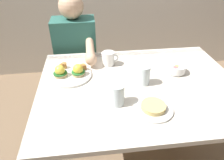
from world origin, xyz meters
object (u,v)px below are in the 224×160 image
object	(u,v)px
fruit_bowl	(176,69)
diner_person	(76,55)
eggs_benedict_plate	(70,73)
dining_table	(138,97)
coffee_mug	(109,58)
side_plate	(153,108)
water_glass_near	(117,95)
fork	(201,84)
water_glass_far	(144,76)

from	to	relation	value
fruit_bowl	diner_person	bearing A→B (deg)	142.20
eggs_benedict_plate	fruit_bowl	xyz separation A→B (m)	(0.68, -0.04, 0.01)
dining_table	diner_person	world-z (taller)	diner_person
dining_table	coffee_mug	size ratio (longest dim) A/B	10.80
side_plate	water_glass_near	bearing A→B (deg)	157.19
diner_person	side_plate	bearing A→B (deg)	-63.98
water_glass_near	dining_table	bearing A→B (deg)	45.19
fork	side_plate	xyz separation A→B (m)	(-0.35, -0.18, 0.01)
coffee_mug	water_glass_near	world-z (taller)	water_glass_near
eggs_benedict_plate	water_glass_near	distance (m)	0.39
dining_table	water_glass_near	world-z (taller)	water_glass_near
coffee_mug	side_plate	xyz separation A→B (m)	(0.17, -0.49, -0.04)
dining_table	diner_person	distance (m)	0.72
water_glass_near	side_plate	bearing A→B (deg)	-22.81
fork	diner_person	distance (m)	1.01
water_glass_far	diner_person	distance (m)	0.75
eggs_benedict_plate	water_glass_far	xyz separation A→B (m)	(0.44, -0.13, 0.03)
water_glass_far	eggs_benedict_plate	bearing A→B (deg)	162.97
water_glass_near	fruit_bowl	bearing A→B (deg)	31.37
dining_table	diner_person	xyz separation A→B (m)	(-0.40, 0.60, 0.02)
fork	dining_table	bearing A→B (deg)	171.35
eggs_benedict_plate	water_glass_near	xyz separation A→B (m)	(0.26, -0.30, 0.03)
fruit_bowl	side_plate	bearing A→B (deg)	-126.83
water_glass_far	side_plate	world-z (taller)	water_glass_far
fruit_bowl	fork	xyz separation A→B (m)	(0.10, -0.15, -0.03)
coffee_mug	fruit_bowl	bearing A→B (deg)	-20.73
dining_table	water_glass_far	world-z (taller)	water_glass_far
coffee_mug	water_glass_far	distance (m)	0.31
diner_person	fork	bearing A→B (deg)	-40.89
water_glass_near	water_glass_far	size ratio (longest dim) A/B	1.01
dining_table	water_glass_near	distance (m)	0.28
coffee_mug	eggs_benedict_plate	bearing A→B (deg)	-155.82
water_glass_far	dining_table	bearing A→B (deg)	179.02
dining_table	fruit_bowl	xyz separation A→B (m)	(0.26, 0.09, 0.14)
water_glass_near	side_plate	world-z (taller)	water_glass_near
dining_table	fruit_bowl	size ratio (longest dim) A/B	10.00
fruit_bowl	water_glass_far	world-z (taller)	water_glass_far
fork	side_plate	distance (m)	0.39
fruit_bowl	fork	bearing A→B (deg)	-55.23
water_glass_near	diner_person	world-z (taller)	diner_person
fork	water_glass_near	size ratio (longest dim) A/B	1.18
fruit_bowl	water_glass_near	distance (m)	0.49
dining_table	side_plate	world-z (taller)	side_plate
fruit_bowl	dining_table	bearing A→B (deg)	-160.14
fork	water_glass_near	bearing A→B (deg)	-168.34
eggs_benedict_plate	water_glass_near	bearing A→B (deg)	-49.09
water_glass_near	water_glass_far	distance (m)	0.24
eggs_benedict_plate	water_glass_near	size ratio (longest dim) A/B	2.28
side_plate	diner_person	bearing A→B (deg)	116.02
water_glass_far	diner_person	xyz separation A→B (m)	(-0.42, 0.60, -0.14)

